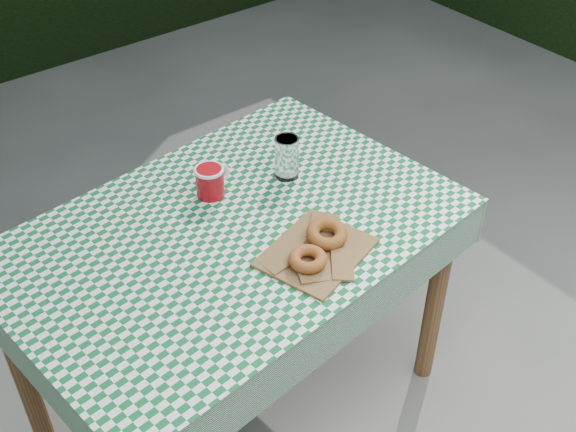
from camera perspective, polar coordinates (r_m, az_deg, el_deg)
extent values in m
plane|color=#484844|center=(2.46, 2.14, -15.55)|extent=(60.00, 60.00, 0.00)
cube|color=brown|center=(2.20, -4.07, -8.63)|extent=(1.28, 0.93, 0.75)
cube|color=#0E5B2B|center=(1.94, -4.56, -1.08)|extent=(1.30, 0.95, 0.01)
cube|color=brown|center=(1.86, 2.25, -2.84)|extent=(0.33, 0.29, 0.01)
torus|color=#99571F|center=(1.80, 1.58, -3.42)|extent=(0.13, 0.13, 0.03)
torus|color=brown|center=(1.87, 3.10, -1.40)|extent=(0.12, 0.12, 0.03)
cylinder|color=white|center=(2.09, -0.10, 4.68)|extent=(0.08, 0.08, 0.13)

